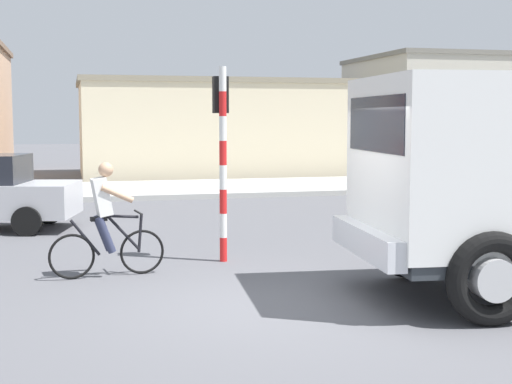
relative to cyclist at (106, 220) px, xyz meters
name	(u,v)px	position (x,y,z in m)	size (l,w,h in m)	color
ground_plane	(276,307)	(1.98, -2.31, -0.86)	(120.00, 120.00, 0.00)	#56565B
sidewalk_far	(151,190)	(1.98, 12.45, -0.78)	(80.00, 5.00, 0.16)	#ADADA8
cyclist	(106,220)	(0.00, 0.00, 0.00)	(1.72, 0.53, 1.72)	black
traffic_light_pole	(222,136)	(1.93, 0.81, 1.20)	(0.24, 0.43, 3.20)	red
car_white_mid	(506,178)	(10.41, 5.69, -0.05)	(4.21, 2.32, 1.60)	gold
building_mid_block	(216,128)	(5.40, 18.98, 1.08)	(11.18, 7.01, 3.88)	beige
building_corner_right	(455,113)	(17.19, 20.45, 1.74)	(8.79, 7.58, 5.20)	#B2AD9E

